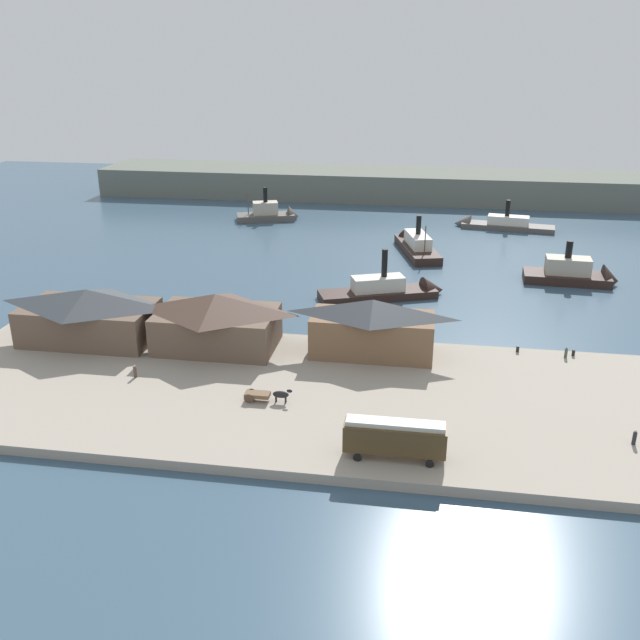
% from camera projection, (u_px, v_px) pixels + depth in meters
% --- Properties ---
extents(ground_plane, '(320.00, 320.00, 0.00)m').
position_uv_depth(ground_plane, '(359.00, 336.00, 107.53)').
color(ground_plane, '#385166').
extents(quay_promenade, '(110.00, 36.00, 1.20)m').
position_uv_depth(quay_promenade, '(341.00, 398.00, 87.07)').
color(quay_promenade, '#9E9384').
rests_on(quay_promenade, ground).
extents(seawall_edge, '(110.00, 0.80, 1.00)m').
position_uv_depth(seawall_edge, '(357.00, 342.00, 104.03)').
color(seawall_edge, gray).
rests_on(seawall_edge, ground).
extents(ferry_shed_west_terminal, '(19.34, 10.96, 7.89)m').
position_uv_depth(ferry_shed_west_terminal, '(89.00, 314.00, 101.70)').
color(ferry_shed_west_terminal, brown).
rests_on(ferry_shed_west_terminal, quay_promenade).
extents(ferry_shed_east_terminal, '(17.30, 11.37, 8.08)m').
position_uv_depth(ferry_shed_east_terminal, '(216.00, 320.00, 99.23)').
color(ferry_shed_east_terminal, brown).
rests_on(ferry_shed_east_terminal, quay_promenade).
extents(ferry_shed_central_terminal, '(17.42, 7.97, 8.16)m').
position_uv_depth(ferry_shed_central_terminal, '(372.00, 327.00, 96.84)').
color(ferry_shed_central_terminal, brown).
rests_on(ferry_shed_central_terminal, quay_promenade).
extents(street_tram, '(10.73, 2.82, 4.33)m').
position_uv_depth(street_tram, '(395.00, 437.00, 72.33)').
color(street_tram, '#4C381E').
rests_on(street_tram, quay_promenade).
extents(horse_cart, '(5.90, 1.62, 1.87)m').
position_uv_depth(horse_cart, '(265.00, 395.00, 84.63)').
color(horse_cart, brown).
rests_on(horse_cart, quay_promenade).
extents(pedestrian_near_cart, '(0.42, 0.42, 1.68)m').
position_uv_depth(pedestrian_near_cart, '(566.00, 353.00, 96.77)').
color(pedestrian_near_cart, '#3D4C42').
rests_on(pedestrian_near_cart, quay_promenade).
extents(pedestrian_by_tram, '(0.44, 0.44, 1.77)m').
position_uv_depth(pedestrian_by_tram, '(634.00, 438.00, 75.41)').
color(pedestrian_by_tram, '#232328').
rests_on(pedestrian_by_tram, quay_promenade).
extents(pedestrian_walking_west, '(0.44, 0.44, 1.78)m').
position_uv_depth(pedestrian_walking_west, '(135.00, 372.00, 90.94)').
color(pedestrian_walking_west, '#4C3D33').
rests_on(pedestrian_walking_west, quay_promenade).
extents(mooring_post_west, '(0.44, 0.44, 0.90)m').
position_uv_depth(mooring_post_west, '(573.00, 353.00, 97.52)').
color(mooring_post_west, black).
rests_on(mooring_post_west, quay_promenade).
extents(mooring_post_center_west, '(0.44, 0.44, 0.90)m').
position_uv_depth(mooring_post_center_west, '(518.00, 349.00, 98.74)').
color(mooring_post_center_west, black).
rests_on(mooring_post_center_west, quay_promenade).
extents(ferry_outer_harbor, '(24.83, 8.54, 9.09)m').
position_uv_depth(ferry_outer_harbor, '(494.00, 224.00, 172.31)').
color(ferry_outer_harbor, '#514C47').
rests_on(ferry_outer_harbor, ground).
extents(ferry_approaching_east, '(11.25, 22.82, 10.23)m').
position_uv_depth(ferry_approaching_east, '(415.00, 244.00, 152.89)').
color(ferry_approaching_east, black).
rests_on(ferry_approaching_east, ground).
extents(ferry_near_quay, '(17.18, 10.67, 10.57)m').
position_uv_depth(ferry_near_quay, '(273.00, 214.00, 180.73)').
color(ferry_near_quay, '#514C47').
rests_on(ferry_near_quay, ground).
extents(ferry_moored_west, '(23.30, 13.28, 10.83)m').
position_uv_depth(ferry_moored_west, '(393.00, 290.00, 124.08)').
color(ferry_moored_west, black).
rests_on(ferry_moored_west, ground).
extents(ferry_departing_north, '(17.67, 7.58, 10.26)m').
position_uv_depth(ferry_departing_north, '(578.00, 275.00, 131.56)').
color(ferry_departing_north, black).
rests_on(ferry_departing_north, ground).
extents(far_headland, '(180.00, 24.00, 8.00)m').
position_uv_depth(far_headland, '(398.00, 184.00, 207.25)').
color(far_headland, '#60665B').
rests_on(far_headland, ground).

